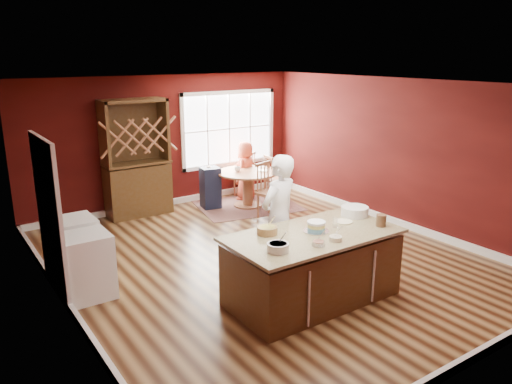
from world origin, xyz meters
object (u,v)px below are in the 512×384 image
at_px(washer, 87,266).
at_px(layer_cake, 316,226).
at_px(high_chair, 210,187).
at_px(hutch, 136,158).
at_px(chair_south, 271,190).
at_px(seated_woman, 246,171).
at_px(chair_north, 244,174).
at_px(baker, 279,217).
at_px(kitchen_island, 312,268).
at_px(dryer, 74,249).
at_px(chair_east, 275,178).
at_px(dining_table, 248,182).
at_px(toddler, 208,170).

bearing_deg(washer, layer_cake, -34.69).
bearing_deg(high_chair, hutch, 172.48).
relative_size(chair_south, seated_woman, 0.86).
relative_size(chair_north, high_chair, 1.13).
bearing_deg(baker, kitchen_island, 70.37).
height_order(chair_south, high_chair, chair_south).
bearing_deg(kitchen_island, dryer, 135.18).
relative_size(layer_cake, hutch, 0.14).
xyz_separation_m(hutch, washer, (-1.87, -2.94, -0.71)).
relative_size(chair_east, chair_south, 0.92).
height_order(dining_table, chair_north, chair_north).
bearing_deg(toddler, high_chair, -3.99).
bearing_deg(washer, hutch, 57.53).
relative_size(chair_east, toddler, 3.88).
relative_size(kitchen_island, dining_table, 1.77).
relative_size(toddler, dryer, 0.29).
bearing_deg(chair_north, layer_cake, 36.95).
bearing_deg(layer_cake, baker, 91.17).
height_order(high_chair, washer, high_chair).
height_order(dining_table, hutch, hutch).
xyz_separation_m(chair_east, washer, (-4.71, -2.22, -0.07)).
bearing_deg(chair_south, dining_table, 70.16).
bearing_deg(dryer, chair_north, 27.53).
height_order(high_chair, dryer, dryer).
bearing_deg(high_chair, baker, -94.28).
bearing_deg(high_chair, kitchen_island, -92.50).
bearing_deg(chair_east, chair_north, 35.83).
distance_m(hutch, washer, 3.56).
bearing_deg(kitchen_island, chair_north, 67.00).
relative_size(dining_table, dryer, 1.40).
bearing_deg(chair_east, washer, 122.92).
distance_m(layer_cake, hutch, 4.68).
distance_m(chair_east, toddler, 1.56).
bearing_deg(kitchen_island, toddler, 78.95).
bearing_deg(dryer, kitchen_island, -44.82).
xyz_separation_m(baker, chair_east, (2.28, 3.14, -0.39)).
distance_m(toddler, hutch, 1.44).
relative_size(high_chair, dryer, 1.00).
relative_size(seated_woman, toddler, 4.95).
height_order(chair_north, seated_woman, seated_woman).
height_order(layer_cake, seated_woman, seated_woman).
relative_size(layer_cake, washer, 0.38).
bearing_deg(chair_south, high_chair, 101.15).
bearing_deg(high_chair, chair_north, 28.80).
xyz_separation_m(chair_north, hutch, (-2.48, 0.03, 0.64)).
xyz_separation_m(kitchen_island, seated_woman, (1.83, 4.36, 0.20)).
bearing_deg(chair_east, hutch, 83.50).
bearing_deg(baker, chair_east, -141.65).
xyz_separation_m(chair_south, dryer, (-3.92, -0.65, -0.10)).
xyz_separation_m(chair_south, seated_woman, (0.29, 1.34, 0.09)).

